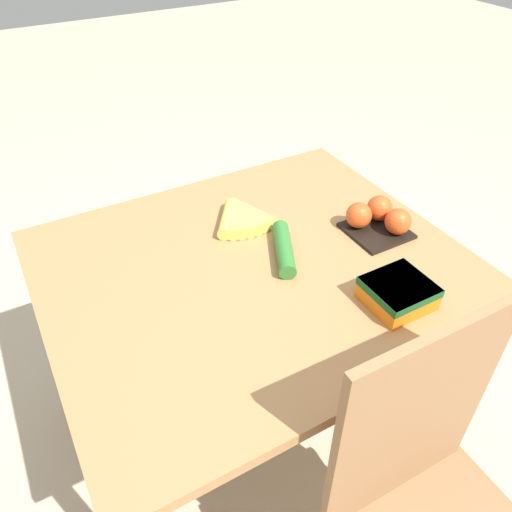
{
  "coord_description": "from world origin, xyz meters",
  "views": [
    {
      "loc": [
        0.49,
        0.87,
        1.59
      ],
      "look_at": [
        0.0,
        0.0,
        0.79
      ],
      "focal_mm": 35.0,
      "sensor_mm": 36.0,
      "label": 1
    }
  ],
  "objects_px": {
    "banana_bunch": "(240,217)",
    "carrot_bag": "(398,292)",
    "tomato_pack": "(379,218)",
    "cucumber_near": "(284,249)"
  },
  "relations": [
    {
      "from": "carrot_bag",
      "to": "cucumber_near",
      "type": "bearing_deg",
      "value": -63.8
    },
    {
      "from": "banana_bunch",
      "to": "tomato_pack",
      "type": "height_order",
      "value": "tomato_pack"
    },
    {
      "from": "banana_bunch",
      "to": "tomato_pack",
      "type": "bearing_deg",
      "value": 145.64
    },
    {
      "from": "tomato_pack",
      "to": "carrot_bag",
      "type": "distance_m",
      "value": 0.3
    },
    {
      "from": "cucumber_near",
      "to": "tomato_pack",
      "type": "bearing_deg",
      "value": 174.9
    },
    {
      "from": "tomato_pack",
      "to": "carrot_bag",
      "type": "relative_size",
      "value": 1.1
    },
    {
      "from": "tomato_pack",
      "to": "cucumber_near",
      "type": "distance_m",
      "value": 0.29
    },
    {
      "from": "banana_bunch",
      "to": "carrot_bag",
      "type": "relative_size",
      "value": 1.24
    },
    {
      "from": "banana_bunch",
      "to": "cucumber_near",
      "type": "height_order",
      "value": "cucumber_near"
    },
    {
      "from": "banana_bunch",
      "to": "cucumber_near",
      "type": "bearing_deg",
      "value": 98.51
    }
  ]
}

